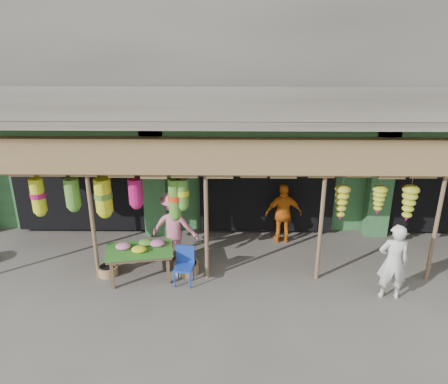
{
  "coord_description": "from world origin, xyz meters",
  "views": [
    {
      "loc": [
        -0.99,
        -8.82,
        5.47
      ],
      "look_at": [
        -1.13,
        1.0,
        1.64
      ],
      "focal_mm": 35.0,
      "sensor_mm": 36.0,
      "label": 1
    }
  ],
  "objects_px": {
    "flower_table": "(140,251)",
    "person_vendor": "(283,214)",
    "person_front": "(393,262)",
    "person_shopper": "(175,226)",
    "blue_chair": "(185,263)"
  },
  "relations": [
    {
      "from": "blue_chair",
      "to": "person_vendor",
      "type": "xyz_separation_m",
      "value": [
        2.4,
        1.96,
        0.33
      ]
    },
    {
      "from": "flower_table",
      "to": "person_shopper",
      "type": "relative_size",
      "value": 0.88
    },
    {
      "from": "flower_table",
      "to": "person_shopper",
      "type": "height_order",
      "value": "person_shopper"
    },
    {
      "from": "flower_table",
      "to": "person_front",
      "type": "height_order",
      "value": "person_front"
    },
    {
      "from": "person_front",
      "to": "person_shopper",
      "type": "relative_size",
      "value": 0.94
    },
    {
      "from": "person_front",
      "to": "person_vendor",
      "type": "relative_size",
      "value": 1.04
    },
    {
      "from": "blue_chair",
      "to": "person_vendor",
      "type": "height_order",
      "value": "person_vendor"
    },
    {
      "from": "blue_chair",
      "to": "person_front",
      "type": "relative_size",
      "value": 0.51
    },
    {
      "from": "person_vendor",
      "to": "person_front",
      "type": "bearing_deg",
      "value": 124.86
    },
    {
      "from": "flower_table",
      "to": "person_vendor",
      "type": "xyz_separation_m",
      "value": [
        3.4,
        1.83,
        0.11
      ]
    },
    {
      "from": "person_shopper",
      "to": "person_front",
      "type": "bearing_deg",
      "value": 174.82
    },
    {
      "from": "person_vendor",
      "to": "person_shopper",
      "type": "xyz_separation_m",
      "value": [
        -2.72,
        -0.96,
        0.09
      ]
    },
    {
      "from": "person_vendor",
      "to": "person_shopper",
      "type": "height_order",
      "value": "person_shopper"
    },
    {
      "from": "blue_chair",
      "to": "person_front",
      "type": "height_order",
      "value": "person_front"
    },
    {
      "from": "person_front",
      "to": "person_shopper",
      "type": "distance_m",
      "value": 4.94
    }
  ]
}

